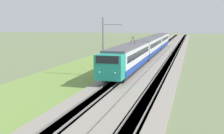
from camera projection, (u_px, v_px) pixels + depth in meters
name	position (u px, v px, depth m)	size (l,w,h in m)	color
ballast_main	(142.00, 62.00, 53.85)	(240.00, 4.40, 0.30)	gray
ballast_adjacent	(169.00, 63.00, 52.72)	(240.00, 4.40, 0.30)	gray
track_main	(142.00, 62.00, 53.85)	(240.00, 1.57, 0.45)	#4C4238
track_adjacent	(169.00, 63.00, 52.72)	(240.00, 1.57, 0.45)	#4C4238
grass_verge	(103.00, 61.00, 55.63)	(240.00, 9.92, 0.12)	olive
passenger_train	(149.00, 46.00, 61.68)	(62.50, 3.00, 4.97)	teal
catenary_mast_mid	(104.00, 46.00, 39.35)	(0.22, 2.56, 7.57)	slate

